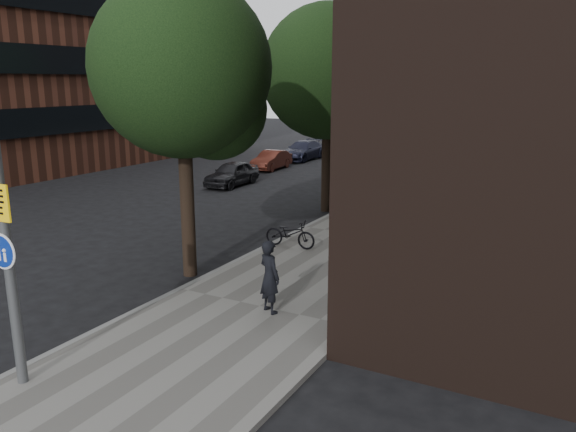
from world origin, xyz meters
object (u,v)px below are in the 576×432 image
Objects in this scene: pedestrian at (270,276)px; signpost at (5,235)px; parked_car_near at (232,174)px; parked_bike_facade_near at (369,245)px.

signpost is at bearing 89.25° from pedestrian.
parked_car_near is (-9.51, 12.64, -0.33)m from pedestrian.
parked_car_near reaches higher than parked_bike_facade_near.
signpost reaches higher than parked_car_near.
parked_bike_facade_near is at bearing -72.53° from pedestrian.
signpost reaches higher than parked_bike_facade_near.
signpost is 1.46× the size of parked_car_near.
signpost is at bearing -68.46° from parked_car_near.
signpost reaches higher than pedestrian.
parked_bike_facade_near is 12.97m from parked_car_near.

